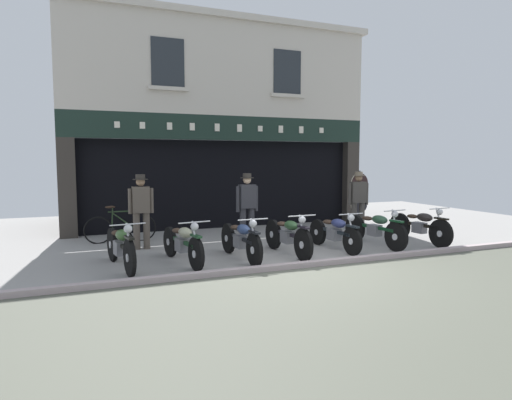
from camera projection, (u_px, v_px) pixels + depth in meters
ground at (339, 283)px, 7.41m from camera, size 21.09×22.00×0.18m
shop_facade at (209, 170)px, 14.64m from camera, size 9.39×4.42×6.19m
motorcycle_far_left at (121, 246)px, 8.21m from camera, size 0.62×2.03×0.93m
motorcycle_left at (183, 242)px, 8.61m from camera, size 0.62×2.01×0.91m
motorcycle_center_left at (241, 239)px, 8.93m from camera, size 0.62×2.03×0.92m
motorcycle_center at (288, 235)px, 9.38m from camera, size 0.62×2.03×0.93m
motorcycle_center_right at (335, 232)px, 9.89m from camera, size 0.62×1.94×0.90m
motorcycle_right at (375, 228)px, 10.31m from camera, size 0.62×2.05×0.93m
motorcycle_far_right at (420, 226)px, 10.69m from camera, size 0.62×1.97×0.92m
salesman_left at (141, 208)px, 9.94m from camera, size 0.56×0.34×1.70m
shopkeeper_center at (247, 205)px, 10.45m from camera, size 0.56×0.32×1.71m
salesman_right at (358, 200)px, 11.78m from camera, size 0.55×0.33×1.71m
tyre_sign_pole at (359, 194)px, 12.89m from camera, size 0.58×0.06×1.71m
advert_board_near at (179, 177)px, 12.66m from camera, size 0.65×0.03×1.03m
advert_board_far at (141, 175)px, 12.26m from camera, size 0.80×0.03×1.00m
leaning_bicycle at (120, 227)px, 10.84m from camera, size 1.73×0.50×0.93m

